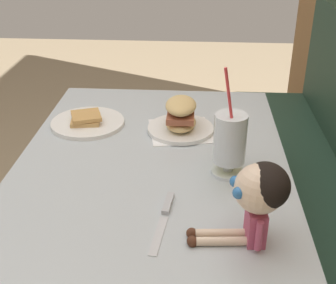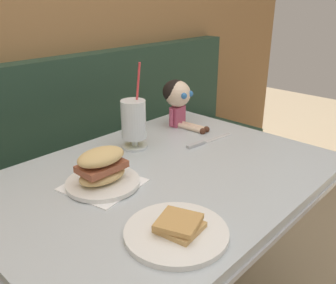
% 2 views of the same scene
% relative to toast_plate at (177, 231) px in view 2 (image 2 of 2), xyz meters
% --- Properties ---
extents(wood_panel_wall, '(4.40, 0.08, 2.40)m').
position_rel_toast_plate_xyz_m(wood_panel_wall, '(0.21, 1.11, 0.45)').
color(wood_panel_wall, olive).
rests_on(wood_panel_wall, ground).
extents(booth_bench, '(2.60, 0.48, 1.00)m').
position_rel_toast_plate_xyz_m(booth_bench, '(0.21, 0.87, -0.42)').
color(booth_bench, '#233D2D').
rests_on(booth_bench, ground).
extents(diner_table, '(1.11, 0.81, 0.74)m').
position_rel_toast_plate_xyz_m(diner_table, '(0.21, 0.24, -0.21)').
color(diner_table, '#B2BCC1').
rests_on(diner_table, ground).
extents(toast_plate, '(0.25, 0.25, 0.04)m').
position_rel_toast_plate_xyz_m(toast_plate, '(0.00, 0.00, 0.00)').
color(toast_plate, white).
rests_on(toast_plate, diner_table).
extents(milkshake_glass, '(0.10, 0.10, 0.32)m').
position_rel_toast_plate_xyz_m(milkshake_glass, '(0.28, 0.47, 0.09)').
color(milkshake_glass, silver).
rests_on(milkshake_glass, diner_table).
extents(sandwich_plate, '(0.23, 0.23, 0.12)m').
position_rel_toast_plate_xyz_m(sandwich_plate, '(0.03, 0.32, 0.03)').
color(sandwich_plate, white).
rests_on(sandwich_plate, diner_table).
extents(butter_knife, '(0.24, 0.05, 0.01)m').
position_rel_toast_plate_xyz_m(butter_knife, '(0.48, 0.30, -0.01)').
color(butter_knife, silver).
rests_on(butter_knife, diner_table).
extents(seated_doll, '(0.12, 0.22, 0.20)m').
position_rel_toast_plate_xyz_m(seated_doll, '(0.57, 0.51, 0.12)').
color(seated_doll, '#B74C6B').
rests_on(seated_doll, diner_table).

